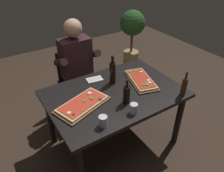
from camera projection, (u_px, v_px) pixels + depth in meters
name	position (u px, v px, depth m)	size (l,w,h in m)	color
ground_plane	(114.00, 141.00, 2.70)	(6.40, 6.40, 0.00)	#38281E
dining_table	(114.00, 99.00, 2.34)	(1.40, 0.96, 0.74)	black
pizza_rectangular_front	(83.00, 104.00, 2.09)	(0.58, 0.43, 0.05)	brown
pizza_rectangular_left	(141.00, 80.00, 2.46)	(0.37, 0.54, 0.05)	brown
wine_bottle_dark	(126.00, 94.00, 2.09)	(0.07, 0.07, 0.26)	black
oil_bottle_amber	(113.00, 72.00, 2.37)	(0.07, 0.07, 0.33)	black
vinegar_bottle_green	(184.00, 86.00, 2.19)	(0.06, 0.06, 0.27)	#47230F
tumbler_near_camera	(103.00, 121.00, 1.84)	(0.08, 0.08, 0.10)	silver
tumbler_far_side	(134.00, 109.00, 1.99)	(0.07, 0.07, 0.10)	silver
napkin_cutlery_set	(94.00, 79.00, 2.49)	(0.20, 0.14, 0.01)	white
diner_chair	(76.00, 79.00, 2.99)	(0.44, 0.44, 0.87)	black
seated_diner	(78.00, 66.00, 2.77)	(0.53, 0.41, 1.33)	#23232D
potted_plant_corner	(132.00, 31.00, 3.98)	(0.45, 0.45, 1.07)	tan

